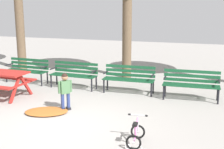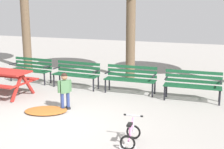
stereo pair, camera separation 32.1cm
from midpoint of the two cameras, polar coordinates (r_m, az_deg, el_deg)
ground at (r=6.99m, az=-9.15°, el=-9.49°), size 36.00×36.00×0.00m
picnic_table at (r=9.63m, az=-19.49°, el=-0.29°), size 1.80×1.34×0.79m
park_bench_far_left at (r=11.11m, az=-14.33°, el=1.23°), size 1.62×0.51×0.85m
park_bench_left at (r=10.04m, az=-5.84°, el=0.39°), size 1.61×0.49×0.85m
park_bench_right at (r=9.35m, az=4.57°, el=-0.48°), size 1.62×0.53×0.85m
park_bench_far_right at (r=8.90m, az=16.12°, el=-1.60°), size 1.63×0.55×0.85m
child_standing at (r=7.84m, az=-7.85°, el=-2.63°), size 0.28×0.30×0.98m
kids_bicycle at (r=5.93m, az=5.15°, el=-11.41°), size 0.41×0.59×0.54m
leaf_pile at (r=7.88m, az=-11.32°, el=-6.76°), size 1.30×1.12×0.07m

